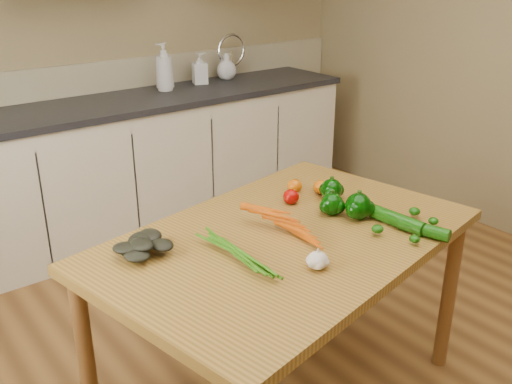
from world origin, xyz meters
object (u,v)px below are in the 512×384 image
object	(u,v)px
carrot_bunch	(271,232)
tomato_c	(321,187)
tomato_b	(295,186)
table	(286,255)
tomato_a	(291,197)
pepper_b	(331,190)
zucchini_a	(397,220)
leafy_greens	(142,241)
soap_bottle_b	(200,68)
zucchini_b	(424,230)
pepper_a	(332,204)
soap_bottle_c	(226,66)
soap_bottle_a	(164,67)
garlic_bulb	(318,260)
pepper_c	(358,206)

from	to	relation	value
carrot_bunch	tomato_c	size ratio (longest dim) A/B	4.07
tomato_b	table	bearing A→B (deg)	-135.30
tomato_a	pepper_b	bearing A→B (deg)	-23.97
table	pepper_b	distance (m)	0.42
tomato_b	zucchini_a	xyz separation A→B (m)	(0.08, -0.50, -0.00)
zucchini_a	tomato_c	bearing A→B (deg)	90.05
tomato_c	leafy_greens	bearing A→B (deg)	-178.31
soap_bottle_b	zucchini_b	bearing A→B (deg)	-172.53
tomato_b	zucchini_a	size ratio (longest dim) A/B	0.27
carrot_bunch	pepper_a	xyz separation A→B (m)	(0.34, 0.04, 0.01)
zucchini_a	soap_bottle_b	bearing A→B (deg)	77.08
soap_bottle_c	tomato_b	size ratio (longest dim) A/B	2.85
carrot_bunch	tomato_a	xyz separation A→B (m)	(0.29, 0.22, -0.00)
soap_bottle_a	zucchini_a	size ratio (longest dim) A/B	1.31
soap_bottle_c	carrot_bunch	size ratio (longest dim) A/B	0.70
pepper_a	pepper_b	size ratio (longest dim) A/B	0.98
table	tomato_b	world-z (taller)	tomato_b
soap_bottle_b	garlic_bulb	bearing A→B (deg)	176.04
pepper_a	zucchini_a	xyz separation A→B (m)	(0.12, -0.23, -0.02)
pepper_a	soap_bottle_c	bearing A→B (deg)	66.46
soap_bottle_a	tomato_c	xyz separation A→B (m)	(-0.20, -1.72, -0.26)
pepper_c	tomato_b	bearing A→B (deg)	93.12
garlic_bulb	pepper_a	world-z (taller)	pepper_a
garlic_bulb	carrot_bunch	bearing A→B (deg)	90.06
garlic_bulb	pepper_a	xyz separation A→B (m)	(0.34, 0.28, 0.02)
zucchini_a	garlic_bulb	bearing A→B (deg)	-173.76
soap_bottle_b	pepper_a	bearing A→B (deg)	-178.26
table	zucchini_b	size ratio (longest dim) A/B	8.37
table	garlic_bulb	distance (m)	0.29
tomato_c	pepper_a	bearing A→B (deg)	-121.98
leafy_greens	zucchini_a	xyz separation A→B (m)	(0.88, -0.40, -0.02)
tomato_a	tomato_b	bearing A→B (deg)	42.23
pepper_c	table	bearing A→B (deg)	169.32
zucchini_b	zucchini_a	bearing A→B (deg)	99.13
soap_bottle_a	tomato_a	bearing A→B (deg)	-20.58
tomato_c	zucchini_a	distance (m)	0.42
table	carrot_bunch	distance (m)	0.14
garlic_bulb	zucchini_a	distance (m)	0.47
pepper_c	soap_bottle_b	bearing A→B (deg)	74.56
soap_bottle_b	pepper_c	distance (m)	2.14
soap_bottle_b	tomato_c	size ratio (longest dim) A/B	3.30
soap_bottle_c	pepper_b	xyz separation A→B (m)	(-0.76, -1.87, -0.18)
soap_bottle_a	pepper_c	size ratio (longest dim) A/B	2.98
table	pepper_c	world-z (taller)	pepper_c
soap_bottle_a	pepper_a	size ratio (longest dim) A/B	3.47
soap_bottle_c	soap_bottle_b	bearing A→B (deg)	162.75
carrot_bunch	pepper_a	bearing A→B (deg)	-5.02
pepper_a	leafy_greens	bearing A→B (deg)	167.88
pepper_c	tomato_a	size ratio (longest dim) A/B	1.54
soap_bottle_a	carrot_bunch	xyz separation A→B (m)	(-0.66, -1.95, -0.26)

